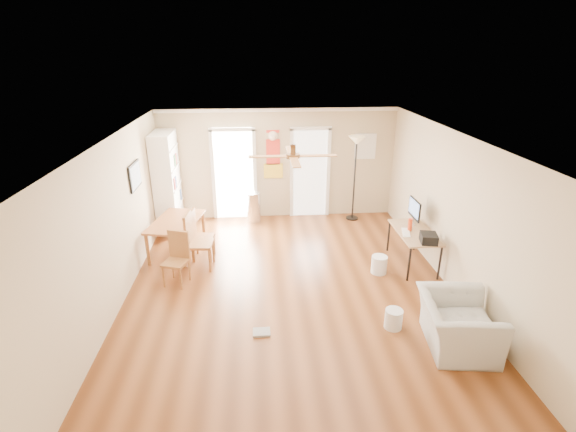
{
  "coord_description": "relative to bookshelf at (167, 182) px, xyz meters",
  "views": [
    {
      "loc": [
        -0.52,
        -6.08,
        3.86
      ],
      "look_at": [
        0.0,
        0.6,
        1.15
      ],
      "focal_mm": 26.06,
      "sensor_mm": 36.0,
      "label": 1
    }
  ],
  "objects": [
    {
      "name": "floor",
      "position": [
        2.51,
        -2.96,
        -1.09
      ],
      "size": [
        7.0,
        7.0,
        0.0
      ],
      "primitive_type": "plane",
      "color": "brown",
      "rests_on": "ground"
    },
    {
      "name": "ceiling",
      "position": [
        2.51,
        -2.96,
        1.51
      ],
      "size": [
        5.5,
        7.0,
        0.0
      ],
      "primitive_type": null,
      "color": "silver",
      "rests_on": "floor"
    },
    {
      "name": "wall_back",
      "position": [
        2.51,
        0.54,
        0.21
      ],
      "size": [
        5.5,
        0.04,
        2.6
      ],
      "primitive_type": null,
      "color": "beige",
      "rests_on": "floor"
    },
    {
      "name": "wall_front",
      "position": [
        2.51,
        -6.46,
        0.21
      ],
      "size": [
        5.5,
        0.04,
        2.6
      ],
      "primitive_type": null,
      "color": "beige",
      "rests_on": "floor"
    },
    {
      "name": "wall_left",
      "position": [
        -0.24,
        -2.96,
        0.21
      ],
      "size": [
        0.04,
        7.0,
        2.6
      ],
      "primitive_type": null,
      "color": "beige",
      "rests_on": "floor"
    },
    {
      "name": "wall_right",
      "position": [
        5.26,
        -2.96,
        0.21
      ],
      "size": [
        0.04,
        7.0,
        2.6
      ],
      "primitive_type": null,
      "color": "beige",
      "rests_on": "floor"
    },
    {
      "name": "crown_molding",
      "position": [
        2.51,
        -2.96,
        1.47
      ],
      "size": [
        5.5,
        7.0,
        0.08
      ],
      "primitive_type": null,
      "color": "white",
      "rests_on": "wall_back"
    },
    {
      "name": "kitchen_doorway",
      "position": [
        1.46,
        0.53,
        -0.04
      ],
      "size": [
        0.9,
        0.1,
        2.1
      ],
      "primitive_type": null,
      "color": "white",
      "rests_on": "wall_back"
    },
    {
      "name": "bathroom_doorway",
      "position": [
        3.26,
        0.53,
        -0.04
      ],
      "size": [
        0.8,
        0.1,
        2.1
      ],
      "primitive_type": null,
      "color": "white",
      "rests_on": "wall_back"
    },
    {
      "name": "wall_decal",
      "position": [
        2.39,
        0.52,
        0.46
      ],
      "size": [
        0.46,
        0.03,
        1.1
      ],
      "primitive_type": "cube",
      "color": "red",
      "rests_on": "wall_back"
    },
    {
      "name": "ac_grille",
      "position": [
        4.56,
        0.51,
        0.61
      ],
      "size": [
        0.5,
        0.04,
        0.6
      ],
      "primitive_type": "cube",
      "color": "white",
      "rests_on": "wall_back"
    },
    {
      "name": "framed_poster",
      "position": [
        -0.21,
        -1.56,
        0.61
      ],
      "size": [
        0.04,
        0.66,
        0.48
      ],
      "primitive_type": "cube",
      "color": "black",
      "rests_on": "wall_left"
    },
    {
      "name": "ceiling_fan",
      "position": [
        2.51,
        -3.26,
        1.34
      ],
      "size": [
        1.24,
        1.24,
        0.2
      ],
      "primitive_type": null,
      "color": "#593819",
      "rests_on": "ceiling"
    },
    {
      "name": "bookshelf",
      "position": [
        0.0,
        0.0,
        0.0
      ],
      "size": [
        0.63,
        1.05,
        2.19
      ],
      "primitive_type": null,
      "rotation": [
        0.0,
        0.0,
        0.2
      ],
      "color": "white",
      "rests_on": "floor"
    },
    {
      "name": "dining_table",
      "position": [
        0.36,
        -1.26,
        -0.76
      ],
      "size": [
        1.07,
        1.49,
        0.68
      ],
      "primitive_type": null,
      "rotation": [
        0.0,
        0.0,
        -0.2
      ],
      "color": "#9C5C32",
      "rests_on": "floor"
    },
    {
      "name": "dining_chair_right_a",
      "position": [
        0.91,
        -1.6,
        -0.6
      ],
      "size": [
        0.46,
        0.46,
        0.99
      ],
      "primitive_type": null,
      "rotation": [
        0.0,
        0.0,
        1.43
      ],
      "color": "#A66D35",
      "rests_on": "floor"
    },
    {
      "name": "dining_chair_right_b",
      "position": [
        0.91,
        -1.96,
        -0.56
      ],
      "size": [
        0.48,
        0.48,
        1.08
      ],
      "primitive_type": null,
      "rotation": [
        0.0,
        0.0,
        1.48
      ],
      "color": "#905E2E",
      "rests_on": "floor"
    },
    {
      "name": "dining_chair_near",
      "position": [
        0.55,
        -2.53,
        -0.63
      ],
      "size": [
        0.49,
        0.49,
        0.93
      ],
      "primitive_type": null,
      "rotation": [
        0.0,
        0.0,
        -0.33
      ],
      "color": "brown",
      "rests_on": "floor"
    },
    {
      "name": "trash_can",
      "position": [
        1.9,
        0.24,
        -0.74
      ],
      "size": [
        0.34,
        0.34,
        0.71
      ],
      "primitive_type": "cylinder",
      "rotation": [
        0.0,
        0.0,
        -0.02
      ],
      "color": "silver",
      "rests_on": "floor"
    },
    {
      "name": "torchiere_lamp",
      "position": [
        4.27,
        0.19,
        -0.09
      ],
      "size": [
        0.4,
        0.4,
        2.01
      ],
      "primitive_type": null,
      "rotation": [
        0.0,
        0.0,
        -0.07
      ],
      "color": "black",
      "rests_on": "floor"
    },
    {
      "name": "computer_desk",
      "position": [
        4.89,
        -2.15,
        -0.75
      ],
      "size": [
        0.64,
        1.27,
        0.68
      ],
      "primitive_type": null,
      "color": "tan",
      "rests_on": "floor"
    },
    {
      "name": "imac",
      "position": [
        4.98,
        -1.81,
        -0.16
      ],
      "size": [
        0.18,
        0.54,
        0.5
      ],
      "primitive_type": null,
      "rotation": [
        0.0,
        0.0,
        -0.2
      ],
      "color": "black",
      "rests_on": "computer_desk"
    },
    {
      "name": "keyboard",
      "position": [
        4.71,
        -2.19,
        -0.41
      ],
      "size": [
        0.23,
        0.43,
        0.02
      ],
      "primitive_type": "cube",
      "rotation": [
        0.0,
        0.0,
        -0.25
      ],
      "color": "white",
      "rests_on": "computer_desk"
    },
    {
      "name": "printer",
      "position": [
        4.96,
        -2.63,
        -0.33
      ],
      "size": [
        0.33,
        0.36,
        0.16
      ],
      "primitive_type": "cube",
      "rotation": [
        0.0,
        0.0,
        -0.2
      ],
      "color": "black",
      "rests_on": "computer_desk"
    },
    {
      "name": "orange_bottle",
      "position": [
        4.81,
        -2.1,
        -0.29
      ],
      "size": [
        0.1,
        0.1,
        0.24
      ],
      "primitive_type": "cylinder",
      "rotation": [
        0.0,
        0.0,
        0.29
      ],
      "color": "red",
      "rests_on": "computer_desk"
    },
    {
      "name": "wastebasket_a",
      "position": [
        4.18,
        -2.43,
        -0.93
      ],
      "size": [
        0.32,
        0.32,
        0.33
      ],
      "primitive_type": "cylinder",
      "rotation": [
        0.0,
        0.0,
        -0.12
      ],
      "color": "white",
      "rests_on": "floor"
    },
    {
      "name": "wastebasket_b",
      "position": [
        3.94,
        -4.05,
        -0.94
      ],
      "size": [
        0.27,
        0.27,
        0.3
      ],
      "primitive_type": "cylinder",
      "rotation": [
        0.0,
        0.0,
        -0.04
      ],
      "color": "silver",
      "rests_on": "floor"
    },
    {
      "name": "floor_cloth",
      "position": [
        1.99,
        -4.04,
        -1.08
      ],
      "size": [
        0.25,
        0.2,
        0.04
      ],
      "primitive_type": "cube",
      "rotation": [
        0.0,
        0.0,
        0.0
      ],
      "color": "gray",
      "rests_on": "floor"
    },
    {
      "name": "armchair",
      "position": [
        4.66,
        -4.5,
        -0.74
      ],
      "size": [
        1.09,
        1.21,
        0.71
      ],
      "primitive_type": "imported",
      "rotation": [
        0.0,
        0.0,
        1.44
      ],
      "color": "#AFAFAA",
      "rests_on": "floor"
    }
  ]
}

